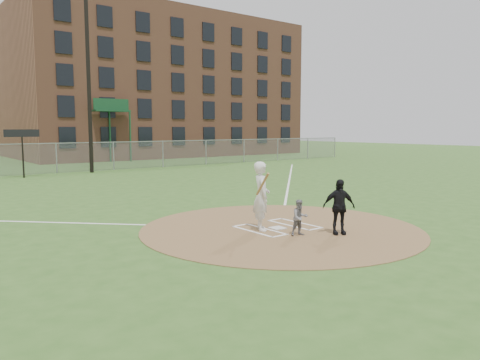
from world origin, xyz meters
TOP-DOWN VIEW (x-y plane):
  - ground at (0.00, 0.00)m, footprint 140.00×140.00m
  - dirt_circle at (0.00, 0.00)m, footprint 8.40×8.40m
  - home_plate at (-0.12, 0.01)m, footprint 0.45×0.45m
  - foul_line_first at (9.00, 9.00)m, footprint 17.04×17.04m
  - catcher at (-0.25, -1.05)m, footprint 0.58×0.50m
  - umpire at (0.74, -1.60)m, footprint 0.99×0.81m
  - batters_boxes at (0.00, 0.15)m, footprint 2.08×1.88m
  - batter_at_plate at (-0.65, 0.15)m, footprint 0.79×1.14m
  - outfield_fence at (0.00, 22.00)m, footprint 56.08×0.08m
  - brick_warehouse at (16.00, 37.96)m, footprint 30.00×17.17m
  - light_pole at (2.00, 21.00)m, footprint 1.20×0.30m
  - scoreboard_sign at (-2.50, 20.20)m, footprint 2.00×0.10m

SIDE VIEW (x-z plane):
  - ground at x=0.00m, z-range 0.00..0.00m
  - foul_line_first at x=9.00m, z-range 0.00..0.01m
  - dirt_circle at x=0.00m, z-range 0.00..0.02m
  - batters_boxes at x=0.00m, z-range 0.02..0.03m
  - home_plate at x=-0.12m, z-range 0.02..0.05m
  - catcher at x=-0.25m, z-range 0.02..1.04m
  - umpire at x=0.74m, z-range 0.02..1.59m
  - outfield_fence at x=0.00m, z-range 0.00..2.03m
  - batter_at_plate at x=-0.65m, z-range 0.02..2.05m
  - scoreboard_sign at x=-2.50m, z-range 0.92..3.85m
  - light_pole at x=2.00m, z-range 0.50..12.72m
  - brick_warehouse at x=16.00m, z-range 0.00..15.00m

